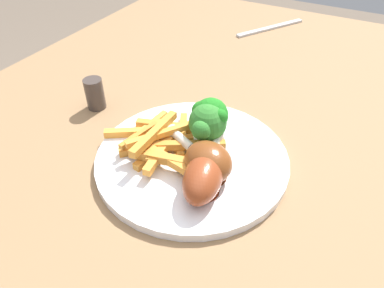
% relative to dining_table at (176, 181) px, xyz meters
% --- Properties ---
extents(dining_table, '(1.22, 0.78, 0.74)m').
position_rel_dining_table_xyz_m(dining_table, '(0.00, 0.00, 0.00)').
color(dining_table, '#8E6B47').
rests_on(dining_table, ground_plane).
extents(dinner_plate, '(0.26, 0.26, 0.01)m').
position_rel_dining_table_xyz_m(dinner_plate, '(-0.04, -0.06, 0.11)').
color(dinner_plate, white).
rests_on(dinner_plate, dining_table).
extents(broccoli_floret_front, '(0.05, 0.06, 0.06)m').
position_rel_dining_table_xyz_m(broccoli_floret_front, '(-0.00, -0.06, 0.15)').
color(broccoli_floret_front, '#87A154').
rests_on(broccoli_floret_front, dinner_plate).
extents(broccoli_floret_middle, '(0.06, 0.05, 0.06)m').
position_rel_dining_table_xyz_m(broccoli_floret_middle, '(-0.01, -0.06, 0.15)').
color(broccoli_floret_middle, '#75BD4D').
rests_on(broccoli_floret_middle, dinner_plate).
extents(carrot_fries_pile, '(0.14, 0.17, 0.04)m').
position_rel_dining_table_xyz_m(carrot_fries_pile, '(-0.05, -0.01, 0.13)').
color(carrot_fries_pile, orange).
rests_on(carrot_fries_pile, dinner_plate).
extents(chicken_drumstick_near, '(0.08, 0.12, 0.05)m').
position_rel_dining_table_xyz_m(chicken_drumstick_near, '(-0.07, -0.09, 0.14)').
color(chicken_drumstick_near, '#53230E').
rests_on(chicken_drumstick_near, dinner_plate).
extents(chicken_drumstick_far, '(0.13, 0.06, 0.04)m').
position_rel_dining_table_xyz_m(chicken_drumstick_far, '(-0.09, -0.10, 0.14)').
color(chicken_drumstick_far, '#632311').
rests_on(chicken_drumstick_far, dinner_plate).
extents(fork, '(0.17, 0.11, 0.00)m').
position_rel_dining_table_xyz_m(fork, '(0.45, 0.00, 0.11)').
color(fork, silver).
rests_on(fork, dining_table).
extents(pepper_shaker, '(0.03, 0.03, 0.05)m').
position_rel_dining_table_xyz_m(pepper_shaker, '(-0.00, 0.15, 0.13)').
color(pepper_shaker, '#423833').
rests_on(pepper_shaker, dining_table).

